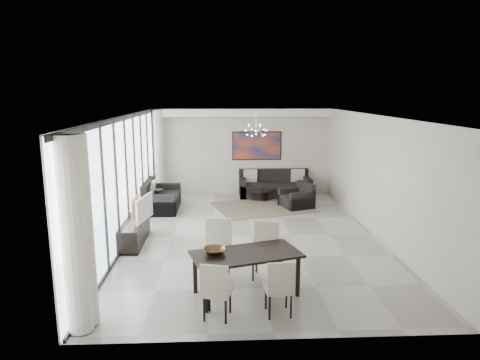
{
  "coord_description": "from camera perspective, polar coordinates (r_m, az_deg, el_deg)",
  "views": [
    {
      "loc": [
        -0.75,
        -9.93,
        3.42
      ],
      "look_at": [
        -0.25,
        0.66,
        1.25
      ],
      "focal_mm": 32.0,
      "sensor_mm": 36.0,
      "label": 1
    }
  ],
  "objects": [
    {
      "name": "soffit",
      "position": [
        14.27,
        0.33,
        8.95
      ],
      "size": [
        5.98,
        0.4,
        0.26
      ],
      "primitive_type": "cube",
      "color": "white",
      "rests_on": "room_shell"
    },
    {
      "name": "coffee_table",
      "position": [
        14.01,
        2.83,
        -1.78
      ],
      "size": [
        0.97,
        0.97,
        0.34
      ],
      "color": "black",
      "rests_on": "floor"
    },
    {
      "name": "loveseat",
      "position": [
        12.96,
        -10.61,
        -2.6
      ],
      "size": [
        0.97,
        1.73,
        0.87
      ],
      "color": "black",
      "rests_on": "floor"
    },
    {
      "name": "painting",
      "position": [
        14.57,
        2.26,
        4.57
      ],
      "size": [
        1.68,
        0.04,
        0.98
      ],
      "primitive_type": "cube",
      "color": "#C8411B",
      "rests_on": "room_shell"
    },
    {
      "name": "room_shell",
      "position": [
        10.2,
        4.19,
        0.4
      ],
      "size": [
        6.0,
        9.0,
        2.9
      ],
      "color": "#A8A39B",
      "rests_on": "ground"
    },
    {
      "name": "window_wall",
      "position": [
        10.34,
        -14.39,
        0.32
      ],
      "size": [
        0.37,
        8.95,
        2.9
      ],
      "color": "silver",
      "rests_on": "floor"
    },
    {
      "name": "sofa_main",
      "position": [
        14.47,
        4.64,
        -0.96
      ],
      "size": [
        2.38,
        0.97,
        0.86
      ],
      "color": "black",
      "rests_on": "floor"
    },
    {
      "name": "dining_table",
      "position": [
        7.38,
        0.82,
        -10.32
      ],
      "size": [
        2.0,
        1.4,
        0.76
      ],
      "color": "black",
      "rests_on": "floor"
    },
    {
      "name": "dining_chair_sw",
      "position": [
        6.66,
        -3.24,
        -14.13
      ],
      "size": [
        0.51,
        0.51,
        0.93
      ],
      "color": "beige",
      "rests_on": "floor"
    },
    {
      "name": "bowl_dining",
      "position": [
        7.32,
        -3.42,
        -9.4
      ],
      "size": [
        0.39,
        0.39,
        0.09
      ],
      "primitive_type": "imported",
      "rotation": [
        0.0,
        0.0,
        0.03
      ],
      "color": "brown",
      "rests_on": "dining_table"
    },
    {
      "name": "rug",
      "position": [
        13.05,
        3.06,
        -3.61
      ],
      "size": [
        3.26,
        2.82,
        0.01
      ],
      "primitive_type": "cube",
      "rotation": [
        0.0,
        0.0,
        0.28
      ],
      "color": "black",
      "rests_on": "floor"
    },
    {
      "name": "side_table",
      "position": [
        13.11,
        -10.95,
        -2.04
      ],
      "size": [
        0.41,
        0.41,
        0.57
      ],
      "color": "black",
      "rests_on": "floor"
    },
    {
      "name": "dining_chair_nw",
      "position": [
        8.18,
        -2.97,
        -8.43
      ],
      "size": [
        0.57,
        0.57,
        1.08
      ],
      "color": "beige",
      "rests_on": "floor"
    },
    {
      "name": "chandelier",
      "position": [
        12.52,
        2.14,
        6.65
      ],
      "size": [
        0.66,
        0.66,
        0.71
      ],
      "color": "silver",
      "rests_on": "room_shell"
    },
    {
      "name": "bowl_coffee",
      "position": [
        13.95,
        3.01,
        -1.06
      ],
      "size": [
        0.26,
        0.26,
        0.07
      ],
      "primitive_type": "imported",
      "rotation": [
        0.0,
        0.0,
        -0.12
      ],
      "color": "brown",
      "rests_on": "coffee_table"
    },
    {
      "name": "dining_chair_se",
      "position": [
        6.77,
        5.32,
        -13.72
      ],
      "size": [
        0.45,
        0.45,
        0.93
      ],
      "color": "beige",
      "rests_on": "floor"
    },
    {
      "name": "television",
      "position": [
        10.12,
        -13.16,
        -3.71
      ],
      "size": [
        0.3,
        0.99,
        0.57
      ],
      "primitive_type": "imported",
      "rotation": [
        0.0,
        0.0,
        1.39
      ],
      "color": "gray",
      "rests_on": "tv_console"
    },
    {
      "name": "dining_chair_ne",
      "position": [
        8.15,
        3.45,
        -8.67
      ],
      "size": [
        0.59,
        0.59,
        1.05
      ],
      "color": "beige",
      "rests_on": "floor"
    },
    {
      "name": "armchair",
      "position": [
        13.12,
        7.65,
        -2.52
      ],
      "size": [
        1.08,
        1.1,
        0.73
      ],
      "color": "black",
      "rests_on": "floor"
    },
    {
      "name": "tv_console",
      "position": [
        10.24,
        -13.97,
        -6.75
      ],
      "size": [
        0.47,
        1.68,
        0.53
      ],
      "primitive_type": "cube",
      "color": "black",
      "rests_on": "floor"
    }
  ]
}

